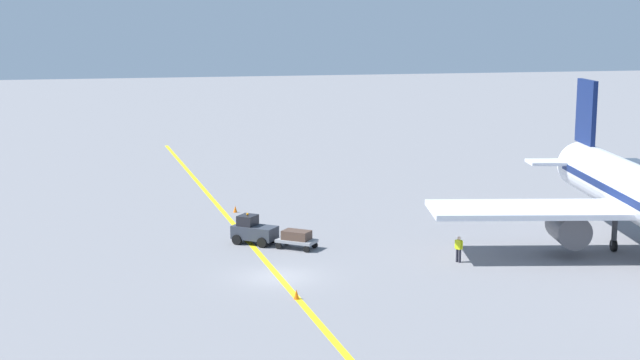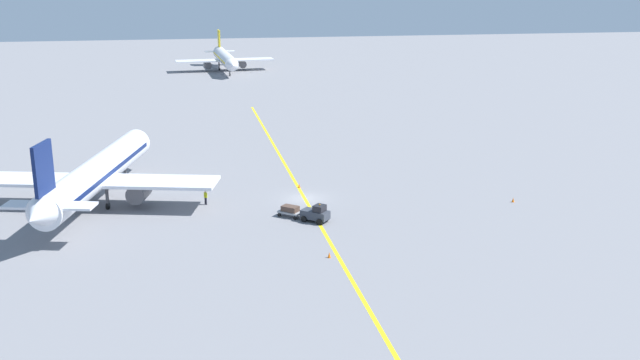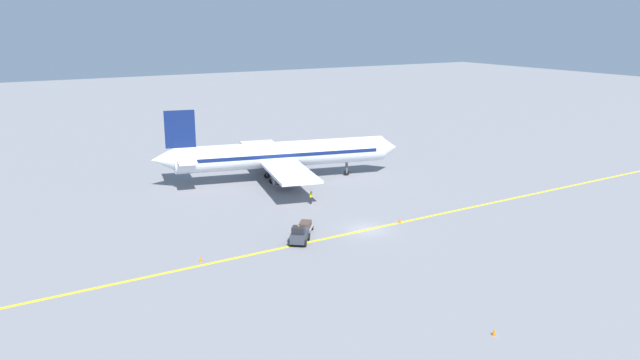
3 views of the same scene
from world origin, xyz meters
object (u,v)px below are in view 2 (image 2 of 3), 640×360
at_px(baggage_cart_trailing, 290,210).
at_px(traffic_cone_by_wingtip, 329,255).
at_px(airplane_distant_taxiing, 225,58).
at_px(ground_crew_worker, 206,197).
at_px(airplane_at_gate, 97,174).
at_px(baggage_tug_dark, 316,214).
at_px(traffic_cone_mid_apron, 513,200).
at_px(traffic_cone_near_nose, 299,186).

xyz_separation_m(baggage_cart_trailing, traffic_cone_by_wingtip, (2.16, -12.54, -0.49)).
height_order(airplane_distant_taxiing, ground_crew_worker, airplane_distant_taxiing).
height_order(airplane_at_gate, baggage_tug_dark, airplane_at_gate).
distance_m(ground_crew_worker, traffic_cone_mid_apron, 36.04).
distance_m(traffic_cone_mid_apron, traffic_cone_by_wingtip, 27.86).
relative_size(baggage_tug_dark, traffic_cone_near_nose, 5.95).
height_order(baggage_cart_trailing, traffic_cone_mid_apron, baggage_cart_trailing).
bearing_deg(traffic_cone_mid_apron, airplane_at_gate, 171.86).
relative_size(baggage_cart_trailing, traffic_cone_near_nose, 5.27).
distance_m(ground_crew_worker, traffic_cone_by_wingtip, 21.66).
bearing_deg(traffic_cone_by_wingtip, baggage_tug_dark, 87.88).
relative_size(airplane_at_gate, airplane_distant_taxiing, 1.10).
xyz_separation_m(airplane_at_gate, baggage_tug_dark, (23.97, -9.91, -2.81)).
bearing_deg(ground_crew_worker, baggage_tug_dark, -34.37).
xyz_separation_m(baggage_tug_dark, traffic_cone_mid_apron, (23.99, 3.05, -0.63)).
height_order(baggage_cart_trailing, traffic_cone_near_nose, baggage_cart_trailing).
xyz_separation_m(traffic_cone_near_nose, traffic_cone_by_wingtip, (-0.33, -23.35, 0.00)).
height_order(baggage_tug_dark, traffic_cone_by_wingtip, baggage_tug_dark).
xyz_separation_m(airplane_distant_taxiing, baggage_tug_dark, (4.63, -120.29, -2.44)).
relative_size(baggage_tug_dark, ground_crew_worker, 1.95).
distance_m(baggage_tug_dark, ground_crew_worker, 14.19).
height_order(ground_crew_worker, traffic_cone_near_nose, ground_crew_worker).
bearing_deg(airplane_at_gate, baggage_tug_dark, -22.46).
bearing_deg(traffic_cone_by_wingtip, traffic_cone_near_nose, 89.20).
bearing_deg(baggage_cart_trailing, traffic_cone_mid_apron, 2.06).
xyz_separation_m(baggage_tug_dark, ground_crew_worker, (-11.71, 8.01, 0.01)).
xyz_separation_m(airplane_at_gate, baggage_cart_trailing, (21.42, -7.82, -2.95)).
bearing_deg(ground_crew_worker, airplane_at_gate, 171.19).
distance_m(baggage_tug_dark, baggage_cart_trailing, 3.30).
bearing_deg(traffic_cone_near_nose, traffic_cone_by_wingtip, -90.80).
bearing_deg(traffic_cone_near_nose, airplane_at_gate, -172.87).
distance_m(airplane_distant_taxiing, ground_crew_worker, 112.53).
bearing_deg(traffic_cone_mid_apron, traffic_cone_by_wingtip, -151.03).
bearing_deg(traffic_cone_by_wingtip, ground_crew_worker, 121.52).
xyz_separation_m(airplane_distant_taxiing, traffic_cone_near_nose, (4.57, -107.39, -3.06)).
xyz_separation_m(ground_crew_worker, traffic_cone_mid_apron, (35.69, -4.96, -0.63)).
height_order(baggage_tug_dark, traffic_cone_mid_apron, baggage_tug_dark).
height_order(airplane_at_gate, baggage_cart_trailing, airplane_at_gate).
distance_m(baggage_tug_dark, traffic_cone_near_nose, 12.91).
distance_m(airplane_at_gate, traffic_cone_mid_apron, 48.57).
height_order(airplane_distant_taxiing, traffic_cone_near_nose, airplane_distant_taxiing).
relative_size(airplane_distant_taxiing, baggage_cart_trailing, 11.04).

